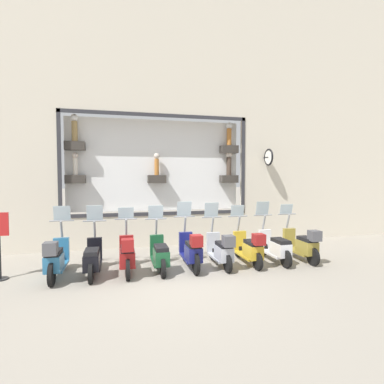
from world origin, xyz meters
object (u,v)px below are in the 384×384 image
(scooter_green_5, at_px, (160,254))
(scooter_red_6, at_px, (127,255))
(scooter_silver_3, at_px, (221,250))
(scooter_olive_0, at_px, (302,245))
(scooter_black_7, at_px, (93,259))
(scooter_teal_8, at_px, (56,259))
(scooter_navy_4, at_px, (191,250))
(scooter_yellow_2, at_px, (250,248))
(scooter_white_1, at_px, (275,247))

(scooter_green_5, height_order, scooter_red_6, scooter_green_5)
(scooter_silver_3, xyz_separation_m, scooter_red_6, (0.01, 2.47, 0.01))
(scooter_olive_0, xyz_separation_m, scooter_black_7, (0.06, 5.76, -0.05))
(scooter_silver_3, height_order, scooter_teal_8, scooter_silver_3)
(scooter_red_6, distance_m, scooter_black_7, 0.83)
(scooter_navy_4, bearing_deg, scooter_green_5, 86.56)
(scooter_silver_3, height_order, scooter_navy_4, scooter_navy_4)
(scooter_yellow_2, xyz_separation_m, scooter_green_5, (0.07, 2.47, -0.04))
(scooter_olive_0, height_order, scooter_teal_8, scooter_teal_8)
(scooter_red_6, bearing_deg, scooter_black_7, 85.94)
(scooter_green_5, height_order, scooter_teal_8, scooter_teal_8)
(scooter_green_5, relative_size, scooter_black_7, 1.00)
(scooter_green_5, xyz_separation_m, scooter_black_7, (0.00, 1.65, 0.00))
(scooter_silver_3, bearing_deg, scooter_white_1, -87.68)
(scooter_olive_0, xyz_separation_m, scooter_yellow_2, (-0.00, 1.65, -0.01))
(scooter_green_5, bearing_deg, scooter_teal_8, 91.22)
(scooter_black_7, bearing_deg, scooter_teal_8, 93.71)
(scooter_green_5, bearing_deg, scooter_black_7, 89.97)
(scooter_yellow_2, distance_m, scooter_red_6, 3.29)
(scooter_navy_4, height_order, scooter_red_6, scooter_navy_4)
(scooter_navy_4, bearing_deg, scooter_white_1, -88.80)
(scooter_white_1, height_order, scooter_navy_4, scooter_navy_4)
(scooter_olive_0, xyz_separation_m, scooter_white_1, (0.06, 0.82, -0.04))
(scooter_white_1, height_order, scooter_silver_3, same)
(scooter_olive_0, bearing_deg, scooter_silver_3, 90.07)
(scooter_white_1, xyz_separation_m, scooter_silver_3, (-0.07, 1.65, 0.03))
(scooter_navy_4, bearing_deg, scooter_silver_3, -91.05)
(scooter_yellow_2, bearing_deg, scooter_red_6, 89.85)
(scooter_white_1, distance_m, scooter_green_5, 3.29)
(scooter_green_5, relative_size, scooter_teal_8, 0.99)
(scooter_olive_0, height_order, scooter_yellow_2, scooter_yellow_2)
(scooter_olive_0, bearing_deg, scooter_white_1, 85.57)
(scooter_red_6, height_order, scooter_black_7, scooter_black_7)
(scooter_green_5, bearing_deg, scooter_yellow_2, -91.54)
(scooter_white_1, xyz_separation_m, scooter_teal_8, (-0.05, 5.76, 0.06))
(scooter_silver_3, xyz_separation_m, scooter_teal_8, (0.01, 4.12, 0.02))
(scooter_green_5, distance_m, scooter_black_7, 1.65)
(scooter_white_1, distance_m, scooter_black_7, 4.94)
(scooter_teal_8, bearing_deg, scooter_yellow_2, -90.16)
(scooter_olive_0, height_order, scooter_red_6, scooter_red_6)
(scooter_olive_0, xyz_separation_m, scooter_red_6, (0.00, 4.94, 0.01))
(scooter_navy_4, bearing_deg, scooter_black_7, 88.83)
(scooter_yellow_2, height_order, scooter_navy_4, scooter_navy_4)
(scooter_white_1, xyz_separation_m, scooter_red_6, (-0.06, 4.12, 0.05))
(scooter_red_6, bearing_deg, scooter_white_1, -89.17)
(scooter_silver_3, bearing_deg, scooter_olive_0, -89.93)
(scooter_black_7, relative_size, scooter_teal_8, 0.99)
(scooter_silver_3, bearing_deg, scooter_black_7, 88.86)
(scooter_white_1, relative_size, scooter_teal_8, 0.99)
(scooter_yellow_2, xyz_separation_m, scooter_navy_4, (0.02, 1.65, 0.03))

